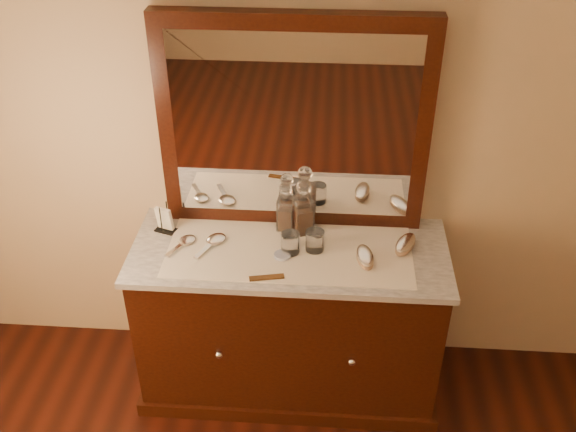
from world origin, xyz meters
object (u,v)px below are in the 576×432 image
object	(u,v)px
dresser_cabinet	(289,321)
brush_far	(405,244)
mirror_frame	(294,125)
decanter_left	(286,211)
brush_near	(365,257)
comb	(267,277)
hand_mirror_outer	(185,242)
decanter_right	(303,212)
napkin_rack	(165,220)
hand_mirror_inner	(214,241)
pin_dish	(282,255)

from	to	relation	value
dresser_cabinet	brush_far	xyz separation A→B (m)	(0.52, 0.04, 0.47)
mirror_frame	decanter_left	distance (m)	0.41
mirror_frame	brush_near	distance (m)	0.66
comb	hand_mirror_outer	world-z (taller)	hand_mirror_outer
decanter_left	decanter_right	bearing A→B (deg)	-14.11
mirror_frame	brush_near	size ratio (longest dim) A/B	7.00
dresser_cabinet	hand_mirror_outer	distance (m)	0.66
decanter_left	brush_far	size ratio (longest dim) A/B	1.38
decanter_left	brush_far	xyz separation A→B (m)	(0.55, -0.12, -0.07)
comb	decanter_right	distance (m)	0.40
napkin_rack	decanter_left	size ratio (longest dim) A/B	0.58
hand_mirror_inner	decanter_right	bearing A→B (deg)	16.94
pin_dish	hand_mirror_outer	distance (m)	0.46
brush_near	mirror_frame	bearing A→B (deg)	137.16
comb	decanter_left	size ratio (longest dim) A/B	0.60
napkin_rack	hand_mirror_outer	size ratio (longest dim) A/B	0.77
mirror_frame	brush_near	xyz separation A→B (m)	(0.34, -0.31, -0.47)
hand_mirror_inner	dresser_cabinet	bearing A→B (deg)	-3.37
dresser_cabinet	comb	size ratio (longest dim) A/B	9.37
pin_dish	mirror_frame	bearing A→B (deg)	84.74
hand_mirror_outer	mirror_frame	bearing A→B (deg)	26.32
pin_dish	brush_far	world-z (taller)	brush_far
decanter_right	mirror_frame	bearing A→B (deg)	117.37
comb	hand_mirror_outer	size ratio (longest dim) A/B	0.79
mirror_frame	hand_mirror_inner	xyz separation A→B (m)	(-0.35, -0.22, -0.49)
dresser_cabinet	decanter_right	xyz separation A→B (m)	(0.05, 0.14, 0.55)
dresser_cabinet	brush_far	distance (m)	0.70
decanter_right	hand_mirror_inner	bearing A→B (deg)	-163.06
mirror_frame	pin_dish	xyz separation A→B (m)	(-0.03, -0.30, -0.49)
brush_far	mirror_frame	bearing A→B (deg)	158.55
napkin_rack	hand_mirror_inner	size ratio (longest dim) A/B	0.67
dresser_cabinet	decanter_right	distance (m)	0.57
pin_dish	brush_near	distance (m)	0.37
decanter_right	napkin_rack	bearing A→B (deg)	-176.84
dresser_cabinet	mirror_frame	distance (m)	0.97
pin_dish	decanter_left	bearing A→B (deg)	90.58
brush_near	hand_mirror_inner	size ratio (longest dim) A/B	0.79
napkin_rack	decanter_right	bearing A→B (deg)	3.16
decanter_left	decanter_right	distance (m)	0.09
decanter_right	brush_far	world-z (taller)	decanter_right
decanter_left	hand_mirror_inner	world-z (taller)	decanter_left
dresser_cabinet	hand_mirror_outer	bearing A→B (deg)	179.18
pin_dish	decanter_right	bearing A→B (deg)	68.14
pin_dish	brush_near	xyz separation A→B (m)	(0.36, -0.01, 0.02)
decanter_left	hand_mirror_inner	distance (m)	0.36
comb	decanter_left	world-z (taller)	decanter_left
hand_mirror_inner	napkin_rack	bearing A→B (deg)	160.48
comb	decanter_left	distance (m)	0.39
pin_dish	brush_far	distance (m)	0.56
hand_mirror_outer	hand_mirror_inner	world-z (taller)	hand_mirror_inner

